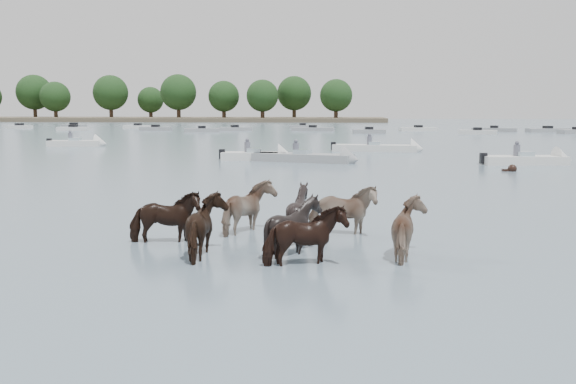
{
  "coord_description": "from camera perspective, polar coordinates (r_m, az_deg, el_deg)",
  "views": [
    {
      "loc": [
        1.46,
        -14.21,
        3.03
      ],
      "look_at": [
        0.0,
        0.61,
        1.1
      ],
      "focal_mm": 39.72,
      "sensor_mm": 36.0,
      "label": 1
    }
  ],
  "objects": [
    {
      "name": "distant_flotilla",
      "position": [
        90.74,
        6.39,
        5.59
      ],
      "size": [
        104.64,
        26.06,
        0.93
      ],
      "color": "silver",
      "rests_on": "ground"
    },
    {
      "name": "motorboat_a",
      "position": [
        38.62,
        -2.04,
        3.22
      ],
      "size": [
        4.56,
        1.92,
        1.92
      ],
      "rotation": [
        0.0,
        0.0,
        0.07
      ],
      "color": "silver",
      "rests_on": "ground"
    },
    {
      "name": "motorboat_d",
      "position": [
        38.05,
        21.38,
        2.65
      ],
      "size": [
        5.24,
        2.2,
        1.92
      ],
      "rotation": [
        0.0,
        0.0,
        0.12
      ],
      "color": "silver",
      "rests_on": "ground"
    },
    {
      "name": "pony_herd",
      "position": [
        14.15,
        -0.38,
        -2.79
      ],
      "size": [
        7.19,
        4.63,
        1.47
      ],
      "color": "black",
      "rests_on": "ground"
    },
    {
      "name": "motorboat_f",
      "position": [
        55.91,
        -17.8,
        4.16
      ],
      "size": [
        4.99,
        2.2,
        1.92
      ],
      "rotation": [
        0.0,
        0.0,
        0.13
      ],
      "color": "silver",
      "rests_on": "ground"
    },
    {
      "name": "ground",
      "position": [
        14.61,
        -0.25,
        -4.59
      ],
      "size": [
        400.0,
        400.0,
        0.0
      ],
      "primitive_type": "plane",
      "color": "slate",
      "rests_on": "ground"
    },
    {
      "name": "motorboat_c",
      "position": [
        47.09,
        8.78,
        3.88
      ],
      "size": [
        6.79,
        2.34,
        1.92
      ],
      "rotation": [
        0.0,
        0.0,
        -0.11
      ],
      "color": "silver",
      "rests_on": "ground"
    },
    {
      "name": "treeline",
      "position": [
        179.08,
        -18.02,
        8.29
      ],
      "size": [
        143.92,
        22.71,
        12.51
      ],
      "color": "#382619",
      "rests_on": "ground"
    },
    {
      "name": "swimming_pony",
      "position": [
        33.4,
        19.36,
        1.94
      ],
      "size": [
        0.72,
        0.44,
        0.44
      ],
      "color": "black",
      "rests_on": "ground"
    },
    {
      "name": "shoreline",
      "position": [
        179.11,
        -18.0,
        6.22
      ],
      "size": [
        160.0,
        30.0,
        1.0
      ],
      "primitive_type": "cube",
      "color": "#4C4233",
      "rests_on": "ground"
    },
    {
      "name": "motorboat_b",
      "position": [
        37.01,
        2.5,
        3.03
      ],
      "size": [
        6.52,
        3.31,
        1.92
      ],
      "rotation": [
        0.0,
        0.0,
        -0.29
      ],
      "color": "gray",
      "rests_on": "ground"
    }
  ]
}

